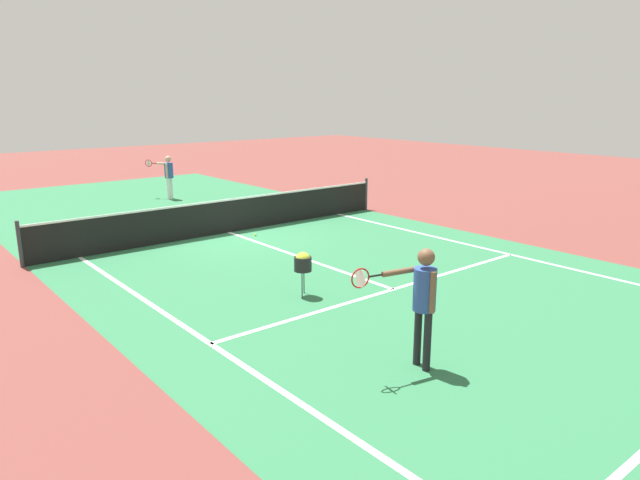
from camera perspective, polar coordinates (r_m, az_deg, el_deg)
ground_plane at (r=16.48m, az=-9.03°, el=0.75°), size 60.00×60.00×0.00m
court_surface_inbounds at (r=16.48m, az=-9.03°, el=0.75°), size 10.62×24.40×0.00m
line_sideline_left at (r=9.63m, az=-12.15°, el=-9.18°), size 0.10×11.89×0.01m
line_sideline_right at (r=14.99m, az=16.91°, el=-1.02°), size 0.10×11.89×0.01m
line_service_near at (r=11.61m, az=7.29°, el=-4.88°), size 8.22×0.10×0.01m
line_center_service at (r=13.89m, az=-2.31°, el=-1.58°), size 0.10×6.40×0.01m
net at (r=16.38m, az=-9.10°, el=2.42°), size 10.82×0.09×1.07m
player_near at (r=8.08m, az=10.16°, el=-5.35°), size 1.18×0.69×1.75m
player_far at (r=22.25m, az=-14.85°, el=6.51°), size 0.69×1.08×1.61m
ball_hopper at (r=10.97m, az=-1.71°, el=-2.21°), size 0.34×0.34×0.87m
tennis_ball_near_net at (r=15.97m, az=-6.44°, el=0.52°), size 0.07×0.07×0.07m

